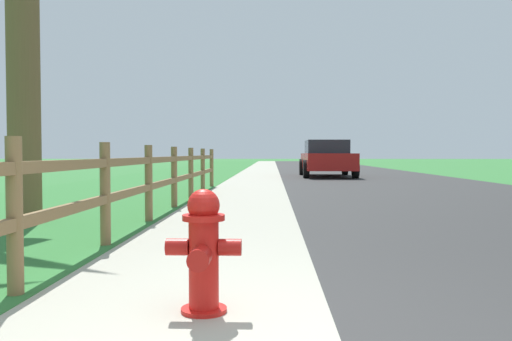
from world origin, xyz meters
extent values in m
plane|color=#2F6F32|center=(0.00, 25.00, 0.00)|extent=(120.00, 120.00, 0.00)
cube|color=#2C2C2C|center=(3.50, 27.00, 0.00)|extent=(7.00, 66.00, 0.01)
cube|color=#9F9D8C|center=(-3.00, 27.00, 0.00)|extent=(6.00, 66.00, 0.01)
cube|color=#2F6F32|center=(-4.50, 27.00, 0.01)|extent=(5.00, 66.00, 0.00)
cylinder|color=red|center=(-0.78, 0.99, 0.30)|extent=(0.18, 0.18, 0.61)
cylinder|color=red|center=(-0.78, 0.99, 0.01)|extent=(0.28, 0.28, 0.03)
cylinder|color=red|center=(-0.78, 0.99, 0.59)|extent=(0.26, 0.26, 0.03)
sphere|color=red|center=(-0.78, 0.99, 0.66)|extent=(0.20, 0.20, 0.20)
cube|color=#A91511|center=(-0.78, 0.99, 0.73)|extent=(0.04, 0.04, 0.04)
cylinder|color=#A91511|center=(-0.94, 0.99, 0.41)|extent=(0.14, 0.10, 0.10)
cylinder|color=#A91511|center=(-0.62, 0.99, 0.41)|extent=(0.14, 0.10, 0.10)
cylinder|color=#A91511|center=(-0.78, 0.82, 0.37)|extent=(0.13, 0.17, 0.13)
cylinder|color=brown|center=(-2.13, 1.33, 0.55)|extent=(0.11, 0.11, 1.10)
cylinder|color=brown|center=(-2.13, 3.24, 0.55)|extent=(0.11, 0.11, 1.10)
cylinder|color=brown|center=(-2.13, 5.14, 0.55)|extent=(0.11, 0.11, 1.10)
cylinder|color=brown|center=(-2.13, 7.05, 0.55)|extent=(0.11, 0.11, 1.10)
cylinder|color=brown|center=(-2.13, 8.95, 0.55)|extent=(0.11, 0.11, 1.10)
cylinder|color=brown|center=(-2.13, 10.86, 0.55)|extent=(0.11, 0.11, 1.10)
cylinder|color=brown|center=(-2.13, 12.76, 0.55)|extent=(0.11, 0.11, 1.10)
cube|color=brown|center=(-2.13, 6.09, 0.49)|extent=(0.07, 13.33, 0.09)
cube|color=brown|center=(-2.13, 6.09, 0.88)|extent=(0.07, 13.33, 0.09)
cylinder|color=brown|center=(-3.85, 4.97, 2.33)|extent=(0.45, 0.45, 4.66)
cube|color=maroon|center=(1.94, 19.35, 0.64)|extent=(1.94, 4.79, 0.67)
cube|color=#1E232B|center=(1.94, 19.59, 1.25)|extent=(1.70, 2.26, 0.55)
cylinder|color=black|center=(0.99, 20.84, 0.36)|extent=(0.22, 0.72, 0.72)
cylinder|color=black|center=(2.90, 20.83, 0.36)|extent=(0.22, 0.72, 0.72)
cylinder|color=black|center=(0.97, 17.87, 0.36)|extent=(0.22, 0.72, 0.72)
cylinder|color=black|center=(2.89, 17.86, 0.36)|extent=(0.22, 0.72, 0.72)
camera|label=1|loc=(-0.36, -2.10, 0.98)|focal=35.79mm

